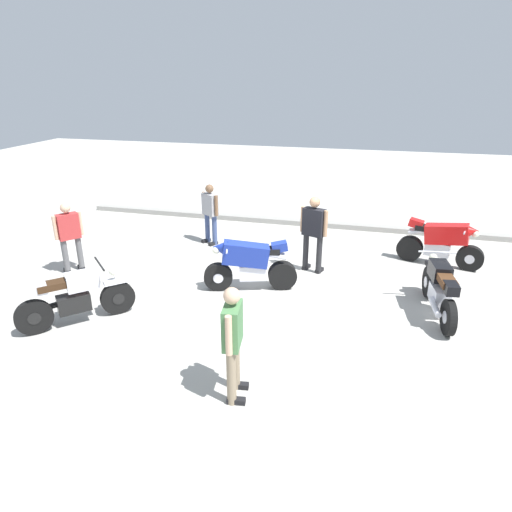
{
  "coord_description": "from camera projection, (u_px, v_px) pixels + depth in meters",
  "views": [
    {
      "loc": [
        1.79,
        -8.42,
        4.25
      ],
      "look_at": [
        -0.36,
        -0.0,
        0.75
      ],
      "focal_mm": 31.84,
      "sensor_mm": 36.0,
      "label": 1
    }
  ],
  "objects": [
    {
      "name": "person_in_red_shirt",
      "position": [
        69.0,
        234.0,
        10.14
      ],
      "size": [
        0.51,
        0.56,
        1.64
      ],
      "rotation": [
        0.0,
        0.0,
        2.48
      ],
      "color": "#59595B",
      "rests_on": "ground"
    },
    {
      "name": "motorcycle_silver_cruiser",
      "position": [
        75.0,
        297.0,
        8.14
      ],
      "size": [
        1.57,
        1.56,
        1.09
      ],
      "rotation": [
        0.0,
        0.0,
        0.78
      ],
      "color": "black",
      "rests_on": "ground"
    },
    {
      "name": "motorcycle_blue_sportbike",
      "position": [
        250.0,
        263.0,
        9.41
      ],
      "size": [
        1.92,
        0.88,
        1.14
      ],
      "rotation": [
        0.0,
        0.0,
        3.45
      ],
      "color": "black",
      "rests_on": "ground"
    },
    {
      "name": "person_in_green_shirt",
      "position": [
        233.0,
        336.0,
        6.1
      ],
      "size": [
        0.36,
        0.66,
        1.69
      ],
      "rotation": [
        0.0,
        0.0,
        0.13
      ],
      "color": "gray",
      "rests_on": "ground"
    },
    {
      "name": "ground_plane",
      "position": [
        272.0,
        290.0,
        9.57
      ],
      "size": [
        40.0,
        40.0,
        0.0
      ],
      "primitive_type": "plane",
      "color": "#ADAAA3"
    },
    {
      "name": "curb_edge",
      "position": [
        305.0,
        223.0,
        13.67
      ],
      "size": [
        14.0,
        0.3,
        0.15
      ],
      "primitive_type": "cube",
      "color": "gray",
      "rests_on": "ground"
    },
    {
      "name": "person_in_gray_shirt",
      "position": [
        210.0,
        211.0,
        11.92
      ],
      "size": [
        0.57,
        0.49,
        1.6
      ],
      "rotation": [
        0.0,
        0.0,
        4.13
      ],
      "color": "#384772",
      "rests_on": "ground"
    },
    {
      "name": "motorcycle_red_sportbike",
      "position": [
        441.0,
        242.0,
        10.63
      ],
      "size": [
        1.94,
        0.81,
        1.14
      ],
      "rotation": [
        0.0,
        0.0,
        6.03
      ],
      "color": "black",
      "rests_on": "ground"
    },
    {
      "name": "person_in_black_shirt",
      "position": [
        314.0,
        229.0,
        10.13
      ],
      "size": [
        0.66,
        0.45,
        1.76
      ],
      "rotation": [
        0.0,
        0.0,
        1.2
      ],
      "color": "#262628",
      "rests_on": "ground"
    },
    {
      "name": "motorcycle_black_cruiser",
      "position": [
        439.0,
        289.0,
        8.45
      ],
      "size": [
        0.7,
        2.09,
        1.09
      ],
      "rotation": [
        0.0,
        0.0,
        1.7
      ],
      "color": "black",
      "rests_on": "ground"
    }
  ]
}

